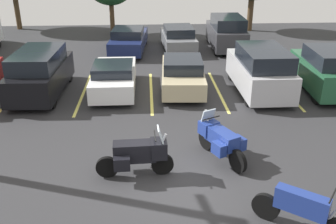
# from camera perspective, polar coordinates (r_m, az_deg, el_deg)

# --- Properties ---
(ground) EXTENTS (44.00, 44.00, 0.10)m
(ground) POSITION_cam_1_polar(r_m,az_deg,el_deg) (10.76, 0.58, -10.35)
(ground) COLOR #2D2D30
(motorcycle_touring) EXTENTS (2.17, 0.98, 1.45)m
(motorcycle_touring) POSITION_cam_1_polar(r_m,az_deg,el_deg) (10.62, -4.46, -6.22)
(motorcycle_touring) COLOR black
(motorcycle_touring) RESTS_ON ground
(motorcycle_second) EXTENTS (1.85, 1.44, 1.32)m
(motorcycle_second) POSITION_cam_1_polar(r_m,az_deg,el_deg) (9.22, 19.28, -13.52)
(motorcycle_second) COLOR black
(motorcycle_second) RESTS_ON ground
(motorcycle_third) EXTENTS (1.33, 2.03, 1.39)m
(motorcycle_third) POSITION_cam_1_polar(r_m,az_deg,el_deg) (11.51, 7.76, -3.99)
(motorcycle_third) COLOR black
(motorcycle_third) RESTS_ON ground
(parking_stripes) EXTENTS (26.78, 5.06, 0.01)m
(parking_stripes) POSITION_cam_1_polar(r_m,az_deg,el_deg) (16.89, -7.56, 2.90)
(parking_stripes) COLOR #EAE066
(parking_stripes) RESTS_ON ground
(car_black) EXTENTS (1.98, 4.67, 1.93)m
(car_black) POSITION_cam_1_polar(r_m,az_deg,el_deg) (17.15, -18.53, 5.60)
(car_black) COLOR black
(car_black) RESTS_ON ground
(car_white) EXTENTS (1.82, 4.30, 1.36)m
(car_white) POSITION_cam_1_polar(r_m,az_deg,el_deg) (16.80, -8.05, 5.16)
(car_white) COLOR white
(car_white) RESTS_ON ground
(car_champagne) EXTENTS (2.02, 4.46, 1.45)m
(car_champagne) POSITION_cam_1_polar(r_m,az_deg,el_deg) (16.95, 2.18, 5.70)
(car_champagne) COLOR #C1B289
(car_champagne) RESTS_ON ground
(car_silver) EXTENTS (1.93, 4.68, 2.03)m
(car_silver) POSITION_cam_1_polar(r_m,az_deg,el_deg) (16.96, 13.58, 6.07)
(car_silver) COLOR #B7B7BC
(car_silver) RESTS_ON ground
(car_green) EXTENTS (2.12, 4.41, 1.95)m
(car_green) POSITION_cam_1_polar(r_m,az_deg,el_deg) (17.95, 22.62, 5.73)
(car_green) COLOR #235638
(car_green) RESTS_ON ground
(car_far_navy) EXTENTS (2.28, 5.04, 1.44)m
(car_far_navy) POSITION_cam_1_polar(r_m,az_deg,el_deg) (23.37, -5.86, 10.69)
(car_far_navy) COLOR navy
(car_far_navy) RESTS_ON ground
(car_far_grey) EXTENTS (1.97, 4.35, 1.46)m
(car_far_grey) POSITION_cam_1_polar(r_m,az_deg,el_deg) (23.57, 1.52, 10.96)
(car_far_grey) COLOR slate
(car_far_grey) RESTS_ON ground
(car_far_charcoal) EXTENTS (1.92, 4.51, 2.01)m
(car_far_charcoal) POSITION_cam_1_polar(r_m,az_deg,el_deg) (24.03, 8.71, 11.61)
(car_far_charcoal) COLOR #38383D
(car_far_charcoal) RESTS_ON ground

